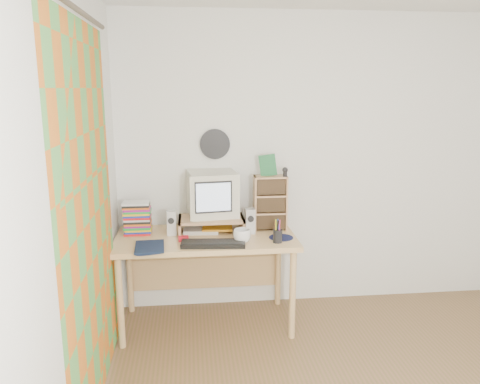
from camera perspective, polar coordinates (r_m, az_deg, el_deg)
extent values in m
plane|color=white|center=(4.09, 10.07, 3.46)|extent=(3.50, 0.00, 3.50)
plane|color=white|center=(2.30, -21.33, -4.28)|extent=(0.00, 3.50, 3.50)
plane|color=#CB681C|center=(2.77, -17.86, -3.41)|extent=(0.00, 2.20, 2.20)
cylinder|color=black|center=(3.89, -3.08, 5.85)|extent=(0.25, 0.02, 0.25)
cube|color=tan|center=(3.70, -4.20, -5.66)|extent=(1.40, 0.70, 0.04)
cube|color=tan|center=(4.13, -4.29, -8.92)|extent=(1.33, 0.02, 0.41)
cylinder|color=tan|center=(3.60, -14.42, -12.96)|extent=(0.05, 0.05, 0.71)
cylinder|color=tan|center=(3.64, 6.42, -12.33)|extent=(0.05, 0.05, 0.71)
cylinder|color=tan|center=(4.13, -13.30, -9.52)|extent=(0.05, 0.05, 0.71)
cylinder|color=tan|center=(4.16, 4.67, -9.02)|extent=(0.05, 0.05, 0.71)
cube|color=tan|center=(3.77, -7.33, -4.10)|extent=(0.02, 0.30, 0.12)
cube|color=tan|center=(3.79, 0.27, -3.90)|extent=(0.02, 0.30, 0.12)
cube|color=tan|center=(3.76, -3.53, -3.28)|extent=(0.52, 0.30, 0.02)
cube|color=beige|center=(3.76, -3.36, -0.31)|extent=(0.42, 0.42, 0.36)
cube|color=#B8BABE|center=(3.72, -8.38, -3.76)|extent=(0.08, 0.08, 0.19)
cube|color=#B8BABE|center=(3.72, 1.24, -3.57)|extent=(0.08, 0.08, 0.20)
cube|color=black|center=(3.46, -3.29, -6.31)|extent=(0.48, 0.20, 0.03)
cube|color=tan|center=(3.81, 3.68, -1.33)|extent=(0.27, 0.15, 0.44)
imported|color=white|center=(3.51, 0.25, -5.40)|extent=(0.15, 0.15, 0.10)
imported|color=#0E1A36|center=(3.45, -12.71, -6.48)|extent=(0.26, 0.20, 0.05)
cylinder|color=#0F1034|center=(3.65, 5.03, -5.55)|extent=(0.19, 0.19, 0.00)
cube|color=red|center=(3.58, -6.91, -5.66)|extent=(0.08, 0.05, 0.04)
cube|color=#1C6233|center=(3.76, 3.41, 3.28)|extent=(0.14, 0.05, 0.17)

